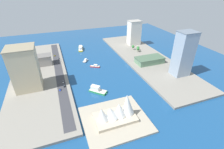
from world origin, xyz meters
The scene contains 22 objects.
ground_plane centered at (0.00, 0.00, 0.00)m, with size 440.00×440.00×0.00m, color navy.
quay_west centered at (-81.39, 0.00, 1.34)m, with size 70.00×240.00×2.69m, color gray.
quay_east centered at (81.39, 0.00, 1.34)m, with size 70.00×240.00×2.69m, color gray.
peninsula_point centered at (14.76, 111.91, 1.00)m, with size 59.26×53.58×2.00m, color #A89E89.
road_strip centered at (55.89, 0.00, 2.76)m, with size 10.56×228.00×0.15m, color #38383D.
ferry_green_doubledeck centered at (18.02, 62.64, 2.72)m, with size 20.36×20.22×7.61m.
tugboat_red centered at (3.66, 0.83, 1.48)m, with size 14.94×10.12×4.30m.
yacht_sleek_gray centered at (13.01, -23.17, 1.43)m, with size 10.22×11.09×4.19m.
ferry_yellow_fast centered at (10.02, -78.00, 2.62)m, with size 12.47×29.82×6.94m.
carpark_squat_concrete centered at (83.27, -29.39, 10.06)m, with size 41.36×17.84×14.68m.
terminal_long_green centered at (-77.42, 20.67, 7.20)m, with size 42.94×21.98×8.96m.
hotel_broad_white centered at (-92.94, -64.18, 25.33)m, with size 23.07×18.65×45.22m.
tower_tall_glass centered at (-96.60, 65.28, 31.82)m, with size 22.35×18.30×58.20m.
office_block_beige centered at (90.73, 30.42, 28.02)m, with size 29.21×26.10×50.61m.
taxi_yellow_cab centered at (57.96, -57.14, 3.64)m, with size 2.00×5.01×1.64m.
van_white centered at (53.51, 32.05, 3.60)m, with size 1.91×4.89×1.56m.
sedan_silver centered at (52.93, -42.40, 3.63)m, with size 2.07×4.79×1.63m.
hatchback_blue centered at (58.51, 48.36, 3.62)m, with size 1.89×4.41×1.60m.
suv_black centered at (52.85, 42.44, 3.56)m, with size 1.93×4.63×1.48m.
traffic_light_waterfront centered at (49.57, -25.34, 7.03)m, with size 0.36×0.36×6.50m.
opera_landmark centered at (12.95, 111.91, 10.41)m, with size 38.04×23.49×25.12m.
park_tree_cluster centered at (-81.68, -30.25, 8.34)m, with size 11.45×18.41×8.39m.
Camera 1 is at (56.38, 216.28, 114.11)m, focal length 26.47 mm.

